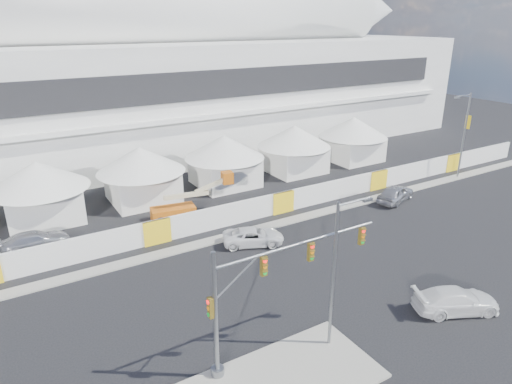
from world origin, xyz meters
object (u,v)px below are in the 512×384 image
sedan_silver (396,193)px  lot_car_c (35,241)px  pickup_curb (253,236)px  boom_lift (181,207)px  streetlight_curb (464,130)px  pickup_near (456,300)px  traffic_mast (256,295)px  streetlight_median (337,265)px

sedan_silver → lot_car_c: 32.26m
pickup_curb → boom_lift: size_ratio=0.63×
sedan_silver → streetlight_curb: (11.24, 1.44, 4.64)m
pickup_near → streetlight_curb: size_ratio=0.55×
pickup_curb → traffic_mast: (-6.63, -11.39, 3.36)m
pickup_near → streetlight_curb: (21.77, 16.04, 4.72)m
pickup_curb → traffic_mast: bearing=173.1°
traffic_mast → boom_lift: (3.71, 19.19, -3.00)m
lot_car_c → boom_lift: (11.97, -0.16, 0.30)m
pickup_curb → lot_car_c: lot_car_c is taller
traffic_mast → boom_lift: size_ratio=1.31×
traffic_mast → boom_lift: bearing=79.1°
sedan_silver → streetlight_curb: streetlight_curb is taller
sedan_silver → boom_lift: boom_lift is taller
pickup_near → streetlight_median: 9.47m
pickup_curb → streetlight_median: streetlight_median is taller
pickup_near → streetlight_curb: 27.45m
pickup_near → pickup_curb: bearing=47.7°
pickup_near → boom_lift: (-8.93, 21.73, 0.28)m
sedan_silver → streetlight_median: 23.34m
streetlight_median → boom_lift: (-0.55, 20.20, -3.88)m
streetlight_median → boom_lift: size_ratio=1.08×
sedan_silver → pickup_curb: bearing=75.1°
pickup_near → boom_lift: bearing=46.7°
pickup_curb → sedan_silver: bearing=-64.4°
boom_lift → sedan_silver: bearing=-10.5°
sedan_silver → boom_lift: bearing=52.7°
sedan_silver → streetlight_median: size_ratio=0.59×
lot_car_c → boom_lift: boom_lift is taller
boom_lift → traffic_mast: bearing=-91.3°
sedan_silver → pickup_curb: size_ratio=1.01×
pickup_near → traffic_mast: traffic_mast is taller
pickup_curb → streetlight_curb: (27.78, 2.11, 4.81)m
pickup_near → boom_lift: 23.50m
streetlight_curb → boom_lift: 31.53m
lot_car_c → streetlight_median: streetlight_median is taller
lot_car_c → traffic_mast: traffic_mast is taller
traffic_mast → pickup_near: bearing=-11.4°
streetlight_median → streetlight_curb: size_ratio=0.88×
sedan_silver → streetlight_curb: size_ratio=0.52×
pickup_curb → streetlight_curb: streetlight_curb is taller
lot_car_c → streetlight_median: 24.26m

